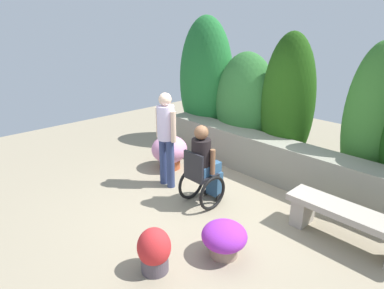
# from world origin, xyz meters

# --- Properties ---
(ground_plane) EXTENTS (12.16, 12.16, 0.00)m
(ground_plane) POSITION_xyz_m (0.00, 0.00, 0.00)
(ground_plane) COLOR gray
(stone_retaining_wall) EXTENTS (5.13, 0.54, 0.75)m
(stone_retaining_wall) POSITION_xyz_m (0.00, 1.58, 0.38)
(stone_retaining_wall) COLOR gray
(stone_retaining_wall) RESTS_ON ground
(hedge_backdrop) EXTENTS (5.96, 1.04, 2.95)m
(hedge_backdrop) POSITION_xyz_m (-0.33, 2.17, 1.28)
(hedge_backdrop) COLOR #216D2F
(hedge_backdrop) RESTS_ON ground
(stone_bench) EXTENTS (1.62, 0.43, 0.49)m
(stone_bench) POSITION_xyz_m (1.86, 0.62, 0.33)
(stone_bench) COLOR #A3998C
(stone_bench) RESTS_ON ground
(person_in_wheelchair) EXTENTS (0.53, 0.66, 1.33)m
(person_in_wheelchair) POSITION_xyz_m (-0.17, -0.03, 0.62)
(person_in_wheelchair) COLOR black
(person_in_wheelchair) RESTS_ON ground
(person_standing_companion) EXTENTS (0.49, 0.30, 1.69)m
(person_standing_companion) POSITION_xyz_m (-1.06, -0.06, 0.97)
(person_standing_companion) COLOR navy
(person_standing_companion) RESTS_ON ground
(flower_pot_purple_near) EXTENTS (0.71, 0.71, 0.67)m
(flower_pot_purple_near) POSITION_xyz_m (-1.60, 0.45, 0.36)
(flower_pot_purple_near) COLOR #AC4E2D
(flower_pot_purple_near) RESTS_ON ground
(flower_pot_terracotta_by_wall) EXTENTS (0.57, 0.57, 0.45)m
(flower_pot_terracotta_by_wall) POSITION_xyz_m (0.92, -0.75, 0.25)
(flower_pot_terracotta_by_wall) COLOR gray
(flower_pot_terracotta_by_wall) RESTS_ON ground
(flower_pot_red_accent) EXTENTS (0.40, 0.40, 0.56)m
(flower_pot_red_accent) POSITION_xyz_m (0.54, -1.55, 0.27)
(flower_pot_red_accent) COLOR #4F4550
(flower_pot_red_accent) RESTS_ON ground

